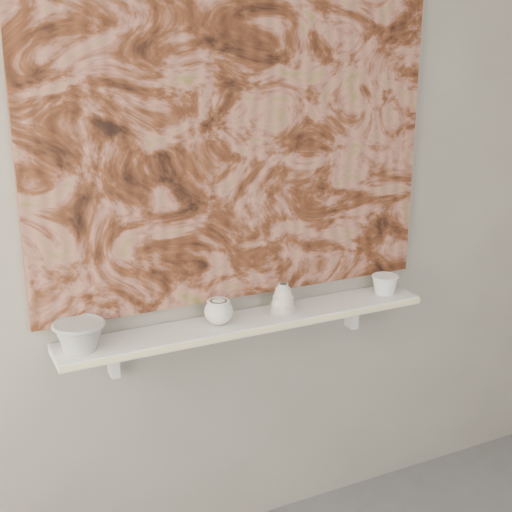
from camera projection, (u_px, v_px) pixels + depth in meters
wall_back at (237, 200)px, 2.54m from camera, size 3.60×0.00×3.60m
shelf at (249, 322)px, 2.59m from camera, size 1.40×0.18×0.03m
shelf_stripe at (260, 331)px, 2.51m from camera, size 1.40×0.01×0.02m
bracket_left at (113, 359)px, 2.46m from camera, size 0.03×0.06×0.12m
bracket_right at (352, 313)px, 2.87m from camera, size 0.03×0.06×0.12m
painting at (239, 147)px, 2.47m from camera, size 1.50×0.02×1.10m
house_motif at (346, 220)px, 2.74m from camera, size 0.09×0.00×0.08m
bowl_grey at (79, 335)px, 2.31m from camera, size 0.21×0.21×0.10m
cup_cream at (219, 311)px, 2.52m from camera, size 0.11×0.11×0.09m
bell_vessel at (283, 298)px, 2.63m from camera, size 0.13×0.13×0.11m
bowl_white at (385, 284)px, 2.82m from camera, size 0.11×0.11×0.08m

